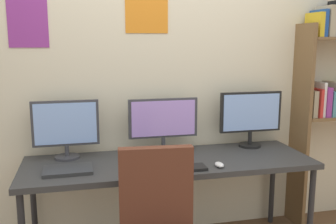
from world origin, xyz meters
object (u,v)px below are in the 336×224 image
object	(u,v)px
monitor_right	(251,116)
mouse_left_side	(219,165)
monitor_center	(163,122)
monitor_left	(66,127)
keyboard_main	(177,169)
mouse_right_side	(139,167)
laptop_closed	(68,170)
desk	(170,167)

from	to	relation	value
monitor_right	mouse_left_side	xyz separation A→B (m)	(-0.43, -0.44, -0.24)
mouse_left_side	monitor_center	bearing A→B (deg)	124.30
monitor_left	monitor_right	distance (m)	1.47
monitor_left	keyboard_main	bearing A→B (deg)	-31.12
mouse_right_side	laptop_closed	xyz separation A→B (m)	(-0.47, 0.07, -0.00)
desk	mouse_right_side	distance (m)	0.31
keyboard_main	laptop_closed	distance (m)	0.73
desk	monitor_center	world-z (taller)	monitor_center
monitor_right	laptop_closed	bearing A→B (deg)	-168.08
desk	mouse_right_side	xyz separation A→B (m)	(-0.25, -0.16, 0.07)
monitor_right	keyboard_main	xyz separation A→B (m)	(-0.73, -0.44, -0.25)
desk	mouse_left_side	size ratio (longest dim) A/B	21.93
monitor_right	mouse_left_side	distance (m)	0.66
desk	keyboard_main	size ratio (longest dim) A/B	5.30
monitor_center	desk	bearing A→B (deg)	-90.00
monitor_right	monitor_center	bearing A→B (deg)	-180.00
monitor_left	keyboard_main	size ratio (longest dim) A/B	1.21
monitor_left	monitor_center	size ratio (longest dim) A/B	0.89
mouse_left_side	monitor_left	bearing A→B (deg)	156.88
monitor_center	keyboard_main	xyz separation A→B (m)	(0.00, -0.44, -0.23)
monitor_left	keyboard_main	world-z (taller)	monitor_left
mouse_left_side	monitor_right	bearing A→B (deg)	45.63
monitor_right	monitor_left	bearing A→B (deg)	-180.00
mouse_left_side	mouse_right_side	distance (m)	0.56
desk	monitor_left	xyz separation A→B (m)	(-0.73, 0.21, 0.29)
monitor_left	mouse_left_side	size ratio (longest dim) A/B	5.02
mouse_right_side	laptop_closed	size ratio (longest dim) A/B	0.30
mouse_right_side	laptop_closed	distance (m)	0.47
laptop_closed	monitor_right	bearing A→B (deg)	10.99
keyboard_main	laptop_closed	bearing A→B (deg)	169.31
monitor_left	mouse_right_side	world-z (taller)	monitor_left
monitor_right	laptop_closed	size ratio (longest dim) A/B	1.64
keyboard_main	mouse_left_side	size ratio (longest dim) A/B	4.13
mouse_right_side	monitor_right	bearing A→B (deg)	20.88
mouse_right_side	desk	bearing A→B (deg)	32.96
monitor_left	monitor_center	distance (m)	0.73
monitor_left	laptop_closed	bearing A→B (deg)	-87.61
desk	monitor_right	size ratio (longest dim) A/B	4.02
keyboard_main	mouse_left_side	xyz separation A→B (m)	(0.30, 0.00, 0.01)
monitor_left	monitor_center	bearing A→B (deg)	-0.00
mouse_left_side	laptop_closed	xyz separation A→B (m)	(-1.02, 0.13, -0.00)
desk	laptop_closed	size ratio (longest dim) A/B	6.58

